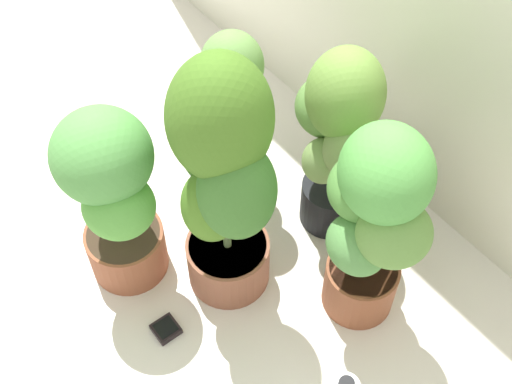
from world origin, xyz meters
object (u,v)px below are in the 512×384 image
at_px(potted_plant_back_right, 375,219).
at_px(potted_plant_front_left, 111,190).
at_px(potted_plant_back_center, 339,131).
at_px(potted_plant_center, 223,175).
at_px(hygrometer_box, 166,329).
at_px(potted_plant_back_left, 232,108).

relative_size(potted_plant_back_right, potted_plant_front_left, 1.12).
distance_m(potted_plant_back_right, potted_plant_back_center, 0.36).
height_order(potted_plant_center, hygrometer_box, potted_plant_center).
distance_m(potted_plant_back_left, hygrometer_box, 0.76).
relative_size(potted_plant_front_left, hygrometer_box, 8.97).
height_order(potted_plant_back_center, hygrometer_box, potted_plant_back_center).
distance_m(potted_plant_front_left, hygrometer_box, 0.51).
bearing_deg(potted_plant_back_right, potted_plant_front_left, -139.39).
xyz_separation_m(potted_plant_back_center, potted_plant_back_left, (-0.31, -0.19, -0.03)).
height_order(potted_plant_front_left, potted_plant_center, potted_plant_center).
distance_m(potted_plant_back_right, potted_plant_center, 0.45).
bearing_deg(potted_plant_front_left, potted_plant_back_left, 93.71).
bearing_deg(hygrometer_box, potted_plant_back_left, 32.54).
distance_m(potted_plant_center, hygrometer_box, 0.62).
bearing_deg(hygrometer_box, potted_plant_center, 8.75).
xyz_separation_m(potted_plant_back_center, potted_plant_center, (-0.03, -0.43, 0.10)).
distance_m(potted_plant_back_center, hygrometer_box, 0.85).
xyz_separation_m(potted_plant_center, hygrometer_box, (0.04, -0.29, -0.55)).
distance_m(potted_plant_back_center, potted_plant_back_left, 0.36).
xyz_separation_m(potted_plant_back_left, hygrometer_box, (0.32, -0.54, -0.43)).
distance_m(potted_plant_back_right, potted_plant_front_left, 0.79).
height_order(potted_plant_back_left, hygrometer_box, potted_plant_back_left).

